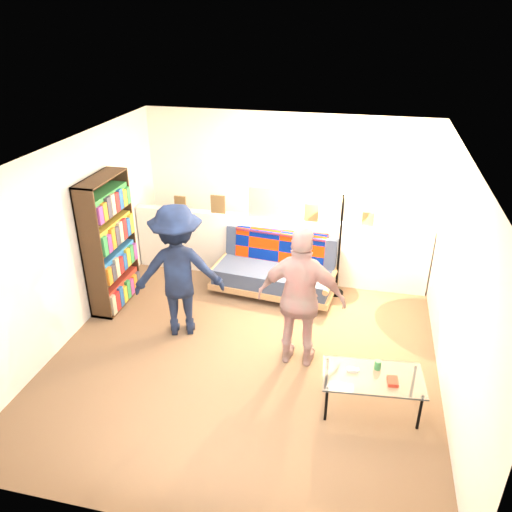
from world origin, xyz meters
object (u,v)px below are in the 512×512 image
at_px(floor_lamp, 343,221).
at_px(coffee_table, 373,378).
at_px(person_right, 301,299).
at_px(bookshelf, 110,247).
at_px(person_left, 178,271).
at_px(futon_sofa, 276,270).

bearing_deg(floor_lamp, coffee_table, -77.01).
height_order(floor_lamp, person_right, person_right).
distance_m(bookshelf, person_left, 1.24).
height_order(coffee_table, person_right, person_right).
distance_m(futon_sofa, floor_lamp, 1.20).
bearing_deg(bookshelf, coffee_table, -20.81).
height_order(futon_sofa, coffee_table, futon_sofa).
bearing_deg(futon_sofa, person_right, -69.64).
bearing_deg(bookshelf, person_right, -15.09).
distance_m(coffee_table, person_left, 2.63).
distance_m(futon_sofa, bookshelf, 2.36).
xyz_separation_m(person_left, person_right, (1.57, -0.29, -0.01)).
distance_m(coffee_table, floor_lamp, 2.48).
bearing_deg(person_right, floor_lamp, -98.90).
xyz_separation_m(futon_sofa, coffee_table, (1.42, -2.16, 0.04)).
xyz_separation_m(futon_sofa, bookshelf, (-2.16, -0.80, 0.51)).
relative_size(futon_sofa, bookshelf, 1.00).
relative_size(futon_sofa, person_right, 1.08).
bearing_deg(person_left, coffee_table, 140.79).
height_order(futon_sofa, floor_lamp, floor_lamp).
height_order(futon_sofa, bookshelf, bookshelf).
bearing_deg(person_left, person_right, 151.02).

